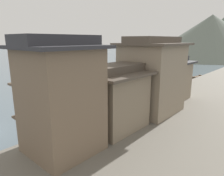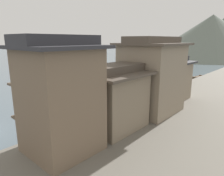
{
  "view_description": "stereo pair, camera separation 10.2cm",
  "coord_description": "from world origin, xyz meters",
  "px_view_note": "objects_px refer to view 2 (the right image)",
  "views": [
    {
      "loc": [
        22.42,
        -4.52,
        9.32
      ],
      "look_at": [
        1.86,
        18.64,
        1.94
      ],
      "focal_mm": 32.69,
      "sensor_mm": 36.0,
      "label": 1
    },
    {
      "loc": [
        22.5,
        -4.45,
        9.32
      ],
      "look_at": [
        1.86,
        18.64,
        1.94
      ],
      "focal_mm": 32.69,
      "sensor_mm": 36.0,
      "label": 2
    }
  ],
  "objects_px": {
    "mooring_post_dock_mid": "(101,111)",
    "mooring_post_dock_far": "(148,94)",
    "boat_moored_far": "(109,93)",
    "house_waterfront_tall": "(152,76)",
    "house_waterfront_second": "(112,97)",
    "house_waterfront_nearest": "(60,96)",
    "boat_moored_third": "(126,104)",
    "mooring_post_dock_near": "(50,129)",
    "boat_moored_second": "(197,77)",
    "boat_moored_nearest": "(184,80)",
    "house_waterfront_narrow": "(171,78)"
  },
  "relations": [
    {
      "from": "boat_moored_far",
      "to": "house_waterfront_narrow",
      "type": "height_order",
      "value": "house_waterfront_narrow"
    },
    {
      "from": "boat_moored_far",
      "to": "house_waterfront_tall",
      "type": "height_order",
      "value": "house_waterfront_tall"
    },
    {
      "from": "boat_moored_third",
      "to": "boat_moored_far",
      "type": "relative_size",
      "value": 0.99
    },
    {
      "from": "boat_moored_third",
      "to": "boat_moored_far",
      "type": "bearing_deg",
      "value": 155.24
    },
    {
      "from": "mooring_post_dock_near",
      "to": "house_waterfront_second",
      "type": "bearing_deg",
      "value": 57.63
    },
    {
      "from": "house_waterfront_tall",
      "to": "mooring_post_dock_mid",
      "type": "distance_m",
      "value": 7.2
    },
    {
      "from": "house_waterfront_second",
      "to": "boat_moored_far",
      "type": "bearing_deg",
      "value": 133.95
    },
    {
      "from": "boat_moored_nearest",
      "to": "house_waterfront_second",
      "type": "xyz_separation_m",
      "value": [
        5.64,
        -31.18,
        3.7
      ]
    },
    {
      "from": "boat_moored_far",
      "to": "mooring_post_dock_far",
      "type": "distance_m",
      "value": 7.69
    },
    {
      "from": "mooring_post_dock_far",
      "to": "mooring_post_dock_near",
      "type": "bearing_deg",
      "value": -90.0
    },
    {
      "from": "boat_moored_second",
      "to": "mooring_post_dock_mid",
      "type": "relative_size",
      "value": 4.24
    },
    {
      "from": "boat_moored_third",
      "to": "mooring_post_dock_far",
      "type": "distance_m",
      "value": 3.82
    },
    {
      "from": "boat_moored_nearest",
      "to": "boat_moored_far",
      "type": "distance_m",
      "value": 20.66
    },
    {
      "from": "boat_moored_far",
      "to": "mooring_post_dock_far",
      "type": "height_order",
      "value": "mooring_post_dock_far"
    },
    {
      "from": "boat_moored_third",
      "to": "house_waterfront_narrow",
      "type": "xyz_separation_m",
      "value": [
        4.47,
        4.55,
        3.75
      ]
    },
    {
      "from": "house_waterfront_second",
      "to": "mooring_post_dock_near",
      "type": "distance_m",
      "value": 6.44
    },
    {
      "from": "house_waterfront_tall",
      "to": "mooring_post_dock_mid",
      "type": "relative_size",
      "value": 8.92
    },
    {
      "from": "boat_moored_third",
      "to": "boat_moored_far",
      "type": "height_order",
      "value": "boat_moored_far"
    },
    {
      "from": "boat_moored_second",
      "to": "house_waterfront_tall",
      "type": "bearing_deg",
      "value": -80.17
    },
    {
      "from": "house_waterfront_second",
      "to": "mooring_post_dock_mid",
      "type": "distance_m",
      "value": 4.32
    },
    {
      "from": "house_waterfront_narrow",
      "to": "mooring_post_dock_far",
      "type": "distance_m",
      "value": 4.07
    },
    {
      "from": "house_waterfront_nearest",
      "to": "house_waterfront_second",
      "type": "xyz_separation_m",
      "value": [
        0.01,
        5.81,
        -1.31
      ]
    },
    {
      "from": "boat_moored_nearest",
      "to": "mooring_post_dock_near",
      "type": "distance_m",
      "value": 36.27
    },
    {
      "from": "boat_moored_third",
      "to": "mooring_post_dock_near",
      "type": "xyz_separation_m",
      "value": [
        1.63,
        -13.4,
        1.19
      ]
    },
    {
      "from": "house_waterfront_tall",
      "to": "boat_moored_third",
      "type": "bearing_deg",
      "value": 159.85
    },
    {
      "from": "house_waterfront_second",
      "to": "house_waterfront_nearest",
      "type": "bearing_deg",
      "value": -90.14
    },
    {
      "from": "boat_moored_third",
      "to": "boat_moored_far",
      "type": "xyz_separation_m",
      "value": [
        -5.97,
        2.75,
        0.02
      ]
    },
    {
      "from": "house_waterfront_second",
      "to": "boat_moored_nearest",
      "type": "bearing_deg",
      "value": 100.26
    },
    {
      "from": "house_waterfront_tall",
      "to": "mooring_post_dock_near",
      "type": "xyz_separation_m",
      "value": [
        -3.5,
        -11.52,
        -3.84
      ]
    },
    {
      "from": "boat_moored_nearest",
      "to": "house_waterfront_second",
      "type": "bearing_deg",
      "value": -79.74
    },
    {
      "from": "house_waterfront_narrow",
      "to": "mooring_post_dock_far",
      "type": "relative_size",
      "value": 7.53
    },
    {
      "from": "mooring_post_dock_near",
      "to": "mooring_post_dock_mid",
      "type": "height_order",
      "value": "mooring_post_dock_mid"
    },
    {
      "from": "boat_moored_second",
      "to": "house_waterfront_nearest",
      "type": "height_order",
      "value": "house_waterfront_nearest"
    },
    {
      "from": "boat_moored_third",
      "to": "house_waterfront_nearest",
      "type": "height_order",
      "value": "house_waterfront_nearest"
    },
    {
      "from": "boat_moored_third",
      "to": "house_waterfront_narrow",
      "type": "bearing_deg",
      "value": 45.49
    },
    {
      "from": "house_waterfront_second",
      "to": "house_waterfront_narrow",
      "type": "distance_m",
      "value": 12.96
    },
    {
      "from": "boat_moored_second",
      "to": "house_waterfront_second",
      "type": "height_order",
      "value": "house_waterfront_second"
    },
    {
      "from": "boat_moored_third",
      "to": "house_waterfront_second",
      "type": "bearing_deg",
      "value": -60.33
    },
    {
      "from": "house_waterfront_tall",
      "to": "boat_moored_far",
      "type": "bearing_deg",
      "value": 157.34
    },
    {
      "from": "house_waterfront_nearest",
      "to": "mooring_post_dock_mid",
      "type": "distance_m",
      "value": 8.84
    },
    {
      "from": "boat_moored_far",
      "to": "house_waterfront_second",
      "type": "xyz_separation_m",
      "value": [
        10.76,
        -11.16,
        3.72
      ]
    },
    {
      "from": "mooring_post_dock_near",
      "to": "boat_moored_far",
      "type": "bearing_deg",
      "value": 115.18
    },
    {
      "from": "boat_moored_second",
      "to": "boat_moored_third",
      "type": "xyz_separation_m",
      "value": [
        0.28,
        -29.29,
        0.0
      ]
    },
    {
      "from": "house_waterfront_nearest",
      "to": "boat_moored_nearest",
      "type": "bearing_deg",
      "value": 98.66
    },
    {
      "from": "boat_moored_second",
      "to": "boat_moored_nearest",
      "type": "bearing_deg",
      "value": -95.07
    },
    {
      "from": "mooring_post_dock_mid",
      "to": "mooring_post_dock_far",
      "type": "xyz_separation_m",
      "value": [
        0.0,
        10.15,
        -0.08
      ]
    },
    {
      "from": "house_waterfront_nearest",
      "to": "house_waterfront_tall",
      "type": "distance_m",
      "value": 12.34
    },
    {
      "from": "house_waterfront_nearest",
      "to": "house_waterfront_second",
      "type": "height_order",
      "value": "house_waterfront_nearest"
    },
    {
      "from": "mooring_post_dock_near",
      "to": "mooring_post_dock_mid",
      "type": "distance_m",
      "value": 6.5
    },
    {
      "from": "boat_moored_far",
      "to": "boat_moored_third",
      "type": "bearing_deg",
      "value": -24.76
    }
  ]
}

